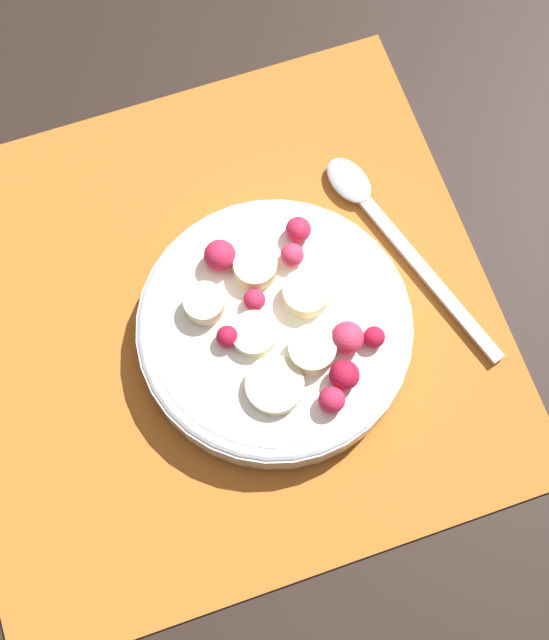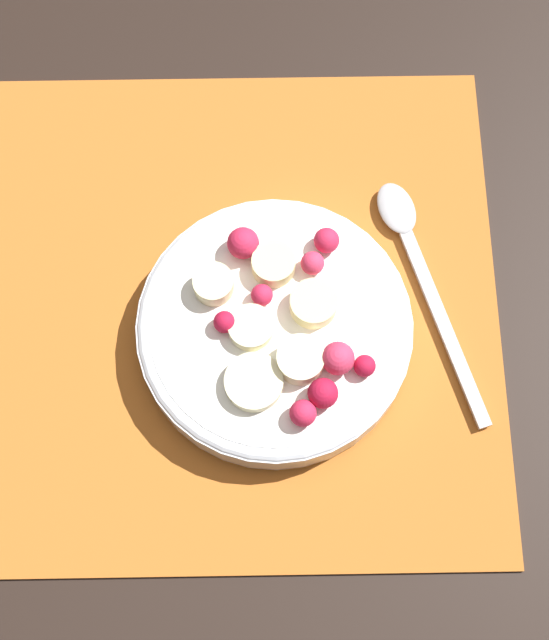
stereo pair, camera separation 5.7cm
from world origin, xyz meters
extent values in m
plane|color=black|center=(0.00, 0.00, 0.00)|extent=(3.00, 3.00, 0.00)
cube|color=#B26023|center=(0.00, 0.00, 0.00)|extent=(0.37, 0.36, 0.01)
cylinder|color=silver|center=(-0.03, 0.03, 0.02)|extent=(0.18, 0.18, 0.02)
torus|color=silver|center=(-0.03, 0.03, 0.03)|extent=(0.18, 0.18, 0.01)
cylinder|color=white|center=(-0.03, 0.03, 0.03)|extent=(0.16, 0.16, 0.00)
cylinder|color=#F4EAB7|center=(-0.02, 0.03, 0.04)|extent=(0.04, 0.04, 0.01)
cylinder|color=beige|center=(0.01, 0.00, 0.04)|extent=(0.04, 0.04, 0.01)
cylinder|color=beige|center=(-0.03, -0.01, 0.04)|extent=(0.03, 0.03, 0.01)
cylinder|color=beige|center=(-0.06, 0.01, 0.04)|extent=(0.04, 0.04, 0.01)
cylinder|color=#F4EAB7|center=(-0.05, 0.05, 0.04)|extent=(0.04, 0.04, 0.01)
cylinder|color=#F4EAB7|center=(-0.02, 0.07, 0.04)|extent=(0.04, 0.04, 0.01)
sphere|color=#D12347|center=(-0.01, -0.03, 0.04)|extent=(0.02, 0.02, 0.02)
sphere|color=#D12347|center=(-0.07, -0.03, 0.04)|extent=(0.02, 0.02, 0.02)
sphere|color=#B21433|center=(0.00, 0.03, 0.04)|extent=(0.01, 0.01, 0.01)
sphere|color=#B21433|center=(-0.06, 0.07, 0.04)|extent=(0.02, 0.02, 0.02)
sphere|color=#B21433|center=(-0.09, 0.06, 0.04)|extent=(0.01, 0.01, 0.01)
sphere|color=#D12347|center=(-0.05, 0.09, 0.04)|extent=(0.02, 0.02, 0.02)
sphere|color=#DB3356|center=(-0.06, -0.01, 0.04)|extent=(0.02, 0.02, 0.02)
sphere|color=#DB3356|center=(-0.07, 0.05, 0.04)|extent=(0.02, 0.02, 0.02)
sphere|color=#D12347|center=(-0.02, 0.01, 0.04)|extent=(0.01, 0.01, 0.01)
cube|color=#B2B2B7|center=(-0.15, 0.02, 0.01)|extent=(0.05, 0.14, 0.00)
ellipsoid|color=#B2B2B7|center=(-0.12, -0.07, 0.01)|extent=(0.04, 0.05, 0.01)
camera|label=1|loc=(0.03, 0.20, 0.58)|focal=50.00mm
camera|label=2|loc=(-0.03, 0.21, 0.58)|focal=50.00mm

